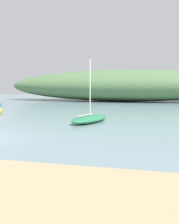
# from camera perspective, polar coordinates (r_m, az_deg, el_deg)

# --- Properties ---
(distant_hill) EXTENTS (41.89, 10.22, 5.57)m
(distant_hill) POSITION_cam_1_polar(r_m,az_deg,el_deg) (42.58, 7.69, 6.35)
(distant_hill) COLOR #517547
(distant_hill) RESTS_ON ground
(sailboat_west_reach) EXTENTS (2.96, 4.46, 4.72)m
(sailboat_west_reach) POSITION_cam_1_polar(r_m,az_deg,el_deg) (17.75, 0.13, -1.62)
(sailboat_west_reach) COLOR #287A4C
(sailboat_west_reach) RESTS_ON ground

